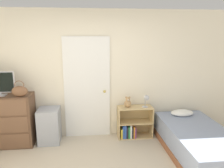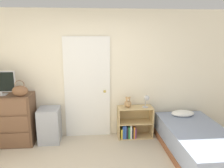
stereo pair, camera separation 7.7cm
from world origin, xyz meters
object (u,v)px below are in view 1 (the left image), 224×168
Objects in this scene: handbag at (20,91)px; storage_bin at (49,125)px; bookshelf at (132,125)px; desk_lamp at (146,99)px; dresser at (7,120)px; bed at (198,142)px; teddy_bear at (128,103)px.

handbag is 0.88m from storage_bin.
handbag reaches higher than bookshelf.
handbag is 2.38m from desk_lamp.
desk_lamp is (1.92, 0.01, 0.47)m from storage_bin.
storage_bin is at bearing -178.12° from bookshelf.
dresser reaches higher than bookshelf.
dresser is at bearing 168.05° from bed.
desk_lamp is at bearing -9.32° from bookshelf.
bookshelf is at bearing 170.68° from desk_lamp.
storage_bin is 1.97m from desk_lamp.
dresser is at bearing -178.00° from storage_bin.
bookshelf is (2.41, 0.08, -0.24)m from dresser.
handbag is at bearing -159.60° from storage_bin.
handbag is (0.33, -0.14, 0.59)m from dresser.
storage_bin is at bearing 20.40° from handbag.
teddy_bear reaches higher than storage_bin.
bed is (0.74, -0.76, -0.58)m from desk_lamp.
dresser is at bearing -179.24° from desk_lamp.
bookshelf reaches higher than bed.
dresser is 1.45× the size of storage_bin.
handbag is at bearing -173.74° from teddy_bear.
bed is at bearing -36.12° from teddy_bear.
dresser is at bearing -178.01° from teddy_bear.
storage_bin is at bearing 164.18° from bed.
storage_bin is 1.60m from teddy_bear.
handbag is at bearing 169.26° from bed.
teddy_bear is at bearing 173.02° from desk_lamp.
handbag is 0.42× the size of bookshelf.
bed is at bearing -10.74° from handbag.
handbag reaches higher than desk_lamp.
storage_bin is at bearing -178.01° from teddy_bear.
teddy_bear reaches higher than bed.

